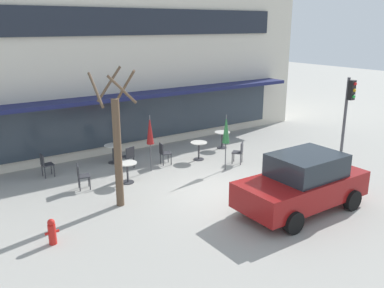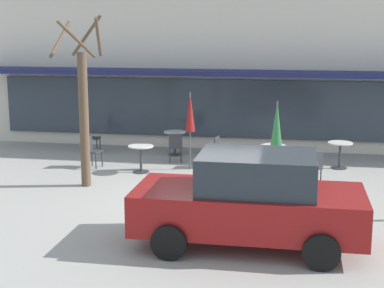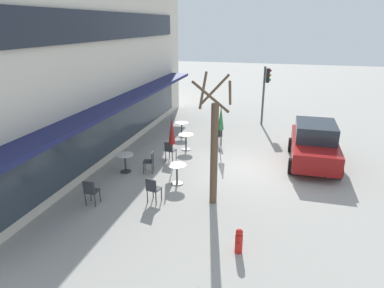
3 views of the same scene
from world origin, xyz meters
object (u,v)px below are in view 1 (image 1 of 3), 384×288
Objects in this scene: patio_umbrella_green_folded at (150,130)px; cafe_chair_3 at (81,175)px; cafe_chair_1 at (164,152)px; cafe_table_near_wall at (199,148)px; patio_umbrella_cream_folded at (226,130)px; traffic_light_pole at (348,104)px; fire_hydrant at (52,231)px; parked_sedan at (303,183)px; cafe_chair_4 at (45,164)px; cafe_chair_2 at (239,151)px; cafe_table_by_tree at (222,137)px; street_tree at (117,145)px; cafe_table_streetside at (113,151)px; cafe_table_mid_patio at (127,169)px; cafe_chair_0 at (129,156)px.

patio_umbrella_green_folded is 3.06m from cafe_chair_3.
cafe_table_near_wall is at bearing -10.87° from cafe_chair_1.
patio_umbrella_cream_folded is 2.47× the size of cafe_chair_1.
traffic_light_pole reaches higher than cafe_chair_3.
cafe_chair_3 is 1.26× the size of fire_hydrant.
fire_hydrant is (-7.22, -1.81, -1.27)m from patio_umbrella_cream_folded.
traffic_light_pole is at bearing 23.97° from parked_sedan.
cafe_chair_2 is at bearing -22.82° from cafe_chair_4.
cafe_table_by_tree is 5.56m from traffic_light_pole.
cafe_chair_4 is 0.26× the size of traffic_light_pole.
cafe_table_near_wall is at bearing -15.04° from cafe_chair_4.
patio_umbrella_cream_folded reaches higher than cafe_chair_1.
cafe_table_streetside is at bearing 68.65° from street_tree.
traffic_light_pole is (6.78, -3.56, 1.77)m from cafe_chair_1.
parked_sedan reaches higher than cafe_table_mid_patio.
cafe_table_mid_patio is at bearing -44.95° from cafe_chair_4.
cafe_chair_0 is 0.21× the size of street_tree.
cafe_chair_3 is 7.33m from parked_sedan.
cafe_chair_3 is 3.66m from fire_hydrant.
patio_umbrella_green_folded is 2.47× the size of cafe_chair_1.
cafe_table_streetside is 2.74m from cafe_chair_4.
cafe_table_streetside is 6.46m from fire_hydrant.
cafe_table_mid_patio is 4.45m from fire_hydrant.
parked_sedan is (2.13, -5.62, -0.75)m from patio_umbrella_green_folded.
patio_umbrella_cream_folded is 2.47× the size of cafe_chair_4.
cafe_chair_3 is at bearing -70.10° from cafe_chair_4.
patio_umbrella_green_folded is (-4.19, -0.83, 1.11)m from cafe_table_by_tree.
cafe_table_near_wall is 2.01m from cafe_table_by_tree.
cafe_chair_0 is at bearing 59.11° from street_tree.
parked_sedan is at bearing -107.76° from cafe_table_by_tree.
cafe_chair_0 is at bearing 154.29° from traffic_light_pole.
street_tree is (-6.51, -3.00, 1.47)m from cafe_table_by_tree.
patio_umbrella_cream_folded is at bearing -163.69° from cafe_chair_2.
cafe_chair_3 is at bearing 132.77° from parked_sedan.
cafe_chair_1 is 4.52m from cafe_chair_4.
cafe_chair_1 is at bearing -15.06° from cafe_chair_0.
traffic_light_pole reaches higher than cafe_chair_4.
cafe_chair_3 is at bearing -176.48° from cafe_table_near_wall.
cafe_chair_2 is at bearing -9.29° from cafe_chair_3.
cafe_table_by_tree is (4.98, -0.90, 0.00)m from cafe_table_streetside.
cafe_table_near_wall is 6.44m from traffic_light_pole.
cafe_chair_4 is at bearing 173.96° from cafe_table_by_tree.
cafe_chair_4 is at bearing 107.59° from street_tree.
cafe_chair_4 is (-0.69, 1.89, 0.00)m from cafe_chair_3.
fire_hydrant is (-7.10, -3.43, -0.16)m from cafe_table_near_wall.
cafe_chair_0 is (-0.58, 0.74, -1.10)m from patio_umbrella_green_folded.
patio_umbrella_cream_folded is at bearing -13.77° from cafe_chair_3.
street_tree is at bearing -72.41° from cafe_chair_4.
parked_sedan is at bearing -55.84° from cafe_table_mid_patio.
cafe_table_near_wall and cafe_table_by_tree have the same top height.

